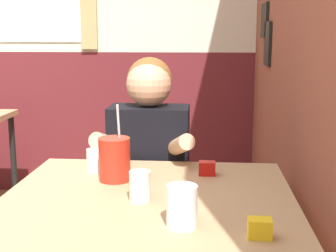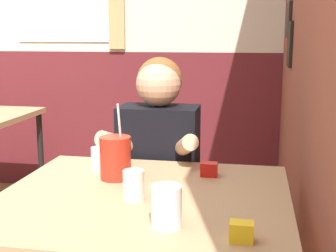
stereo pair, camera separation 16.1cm
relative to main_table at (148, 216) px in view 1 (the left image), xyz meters
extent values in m
cube|color=brown|center=(0.56, 0.90, 0.69)|extent=(0.06, 4.34, 2.70)
cube|color=black|center=(0.52, 1.50, 0.65)|extent=(0.02, 0.25, 0.21)
cube|color=black|center=(0.52, 1.31, 0.52)|extent=(0.02, 0.21, 0.25)
cube|color=maroon|center=(-0.90, 2.10, -0.11)|extent=(5.87, 0.06, 1.10)
cube|color=tan|center=(0.00, 0.00, 0.05)|extent=(0.93, 0.84, 0.04)
cylinder|color=black|center=(-0.42, 0.38, -0.31)|extent=(0.04, 0.04, 0.69)
cylinder|color=black|center=(-1.15, 1.63, -0.31)|extent=(0.04, 0.04, 0.69)
cube|color=black|center=(-0.06, 0.55, 0.03)|extent=(0.34, 0.20, 0.49)
sphere|color=brown|center=(-0.06, 0.58, 0.38)|extent=(0.20, 0.20, 0.20)
sphere|color=tan|center=(-0.06, 0.55, 0.37)|extent=(0.19, 0.19, 0.19)
cylinder|color=tan|center=(-0.20, 0.41, 0.13)|extent=(0.14, 0.27, 0.15)
cylinder|color=tan|center=(0.07, 0.41, 0.13)|extent=(0.14, 0.27, 0.15)
cylinder|color=#B22819|center=(-0.14, 0.15, 0.14)|extent=(0.11, 0.11, 0.15)
cylinder|color=white|center=(-0.12, 0.15, 0.27)|extent=(0.01, 0.04, 0.14)
cylinder|color=silver|center=(0.12, -0.23, 0.12)|extent=(0.08, 0.08, 0.11)
cylinder|color=silver|center=(-0.23, 0.25, 0.11)|extent=(0.07, 0.07, 0.09)
cylinder|color=silver|center=(-0.02, -0.04, 0.11)|extent=(0.07, 0.07, 0.09)
cube|color=#B7140F|center=(0.19, 0.24, 0.09)|extent=(0.06, 0.04, 0.05)
cube|color=yellow|center=(0.32, -0.28, 0.09)|extent=(0.06, 0.04, 0.05)
camera|label=1|loc=(0.18, -1.40, 0.57)|focal=50.00mm
camera|label=2|loc=(0.34, -1.38, 0.57)|focal=50.00mm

